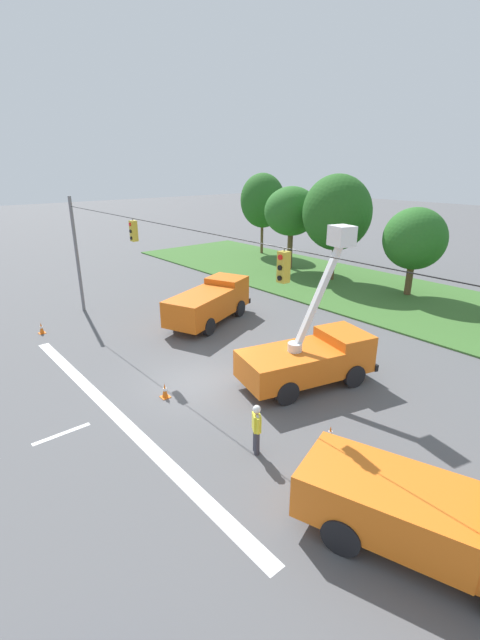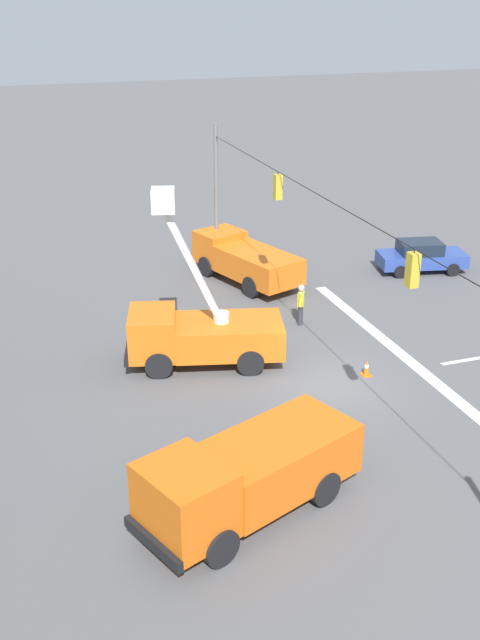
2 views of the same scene
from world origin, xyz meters
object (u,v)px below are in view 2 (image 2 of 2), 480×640
object	(u,v)px
utility_truck_support_near	(248,474)
traffic_cone_foreground_right	(239,315)
utility_truck_bucket_lift	(200,331)
road_worker	(301,302)
sedan_blue	(421,256)
traffic_cone_mid_left	(366,368)
utility_truck_support_far	(244,259)

from	to	relation	value
utility_truck_support_near	traffic_cone_foreground_right	world-z (taller)	utility_truck_support_near
utility_truck_bucket_lift	road_worker	distance (m)	5.41
road_worker	traffic_cone_foreground_right	distance (m)	2.72
sedan_blue	road_worker	size ratio (longest dim) A/B	2.59
road_worker	traffic_cone_foreground_right	xyz separation A→B (m)	(1.18, 2.35, -0.72)
sedan_blue	traffic_cone_mid_left	bearing A→B (deg)	139.49
utility_truck_support_far	traffic_cone_foreground_right	bearing A→B (deg)	157.94
sedan_blue	traffic_cone_mid_left	world-z (taller)	sedan_blue
utility_truck_support_far	sedan_blue	xyz separation A→B (m)	(-1.50, -8.82, -0.34)
utility_truck_support_far	traffic_cone_mid_left	xyz separation A→B (m)	(-10.61, -1.03, -0.83)
sedan_blue	traffic_cone_foreground_right	size ratio (longest dim) A/B	7.68
utility_truck_support_far	sedan_blue	bearing A→B (deg)	-99.63
utility_truck_support_far	utility_truck_support_near	bearing A→B (deg)	161.12
utility_truck_support_near	traffic_cone_mid_left	size ratio (longest dim) A/B	10.69
utility_truck_support_near	road_worker	world-z (taller)	utility_truck_support_near
sedan_blue	utility_truck_bucket_lift	bearing A→B (deg)	115.00
sedan_blue	traffic_cone_foreground_right	bearing A→B (deg)	105.33
utility_truck_bucket_lift	sedan_blue	size ratio (longest dim) A/B	1.46
utility_truck_support_near	road_worker	xyz separation A→B (m)	(11.07, -6.25, -0.26)
traffic_cone_foreground_right	road_worker	bearing A→B (deg)	-116.71
utility_truck_support_near	utility_truck_bucket_lift	bearing A→B (deg)	-8.09
utility_truck_bucket_lift	sedan_blue	distance (m)	14.62
utility_truck_bucket_lift	traffic_cone_foreground_right	world-z (taller)	utility_truck_bucket_lift
utility_truck_support_near	utility_truck_support_far	xyz separation A→B (m)	(16.65, -5.69, -0.13)
utility_truck_support_near	road_worker	size ratio (longest dim) A/B	3.84
traffic_cone_foreground_right	sedan_blue	bearing A→B (deg)	-74.67
utility_truck_support_near	road_worker	bearing A→B (deg)	-29.48
utility_truck_bucket_lift	traffic_cone_mid_left	size ratio (longest dim) A/B	10.54
traffic_cone_foreground_right	traffic_cone_mid_left	size ratio (longest dim) A/B	0.94
sedan_blue	traffic_cone_mid_left	xyz separation A→B (m)	(-9.12, 7.79, -0.48)
utility_truck_bucket_lift	road_worker	xyz separation A→B (m)	(2.09, -4.98, -0.32)
utility_truck_bucket_lift	road_worker	world-z (taller)	utility_truck_bucket_lift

